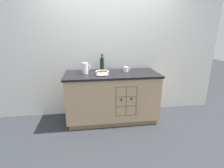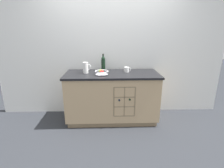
# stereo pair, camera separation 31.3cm
# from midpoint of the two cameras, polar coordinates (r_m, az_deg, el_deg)

# --- Properties ---
(ground_plane) EXTENTS (14.00, 14.00, 0.00)m
(ground_plane) POSITION_cam_midpoint_polar(r_m,az_deg,el_deg) (3.41, 2.68, -11.40)
(ground_plane) COLOR #2D3035
(back_wall) EXTENTS (4.40, 0.06, 2.55)m
(back_wall) POSITION_cam_midpoint_polar(r_m,az_deg,el_deg) (3.41, 2.45, 11.20)
(back_wall) COLOR white
(back_wall) RESTS_ON ground_plane
(kitchen_island) EXTENTS (1.66, 0.71, 0.90)m
(kitchen_island) POSITION_cam_midpoint_polar(r_m,az_deg,el_deg) (3.21, 2.83, -4.24)
(kitchen_island) COLOR #8B7354
(kitchen_island) RESTS_ON ground_plane
(fruit_bowl) EXTENTS (0.23, 0.23, 0.09)m
(fruit_bowl) POSITION_cam_midpoint_polar(r_m,az_deg,el_deg) (2.97, -0.41, 3.86)
(fruit_bowl) COLOR silver
(fruit_bowl) RESTS_ON kitchen_island
(white_pitcher) EXTENTS (0.15, 0.10, 0.19)m
(white_pitcher) POSITION_cam_midpoint_polar(r_m,az_deg,el_deg) (3.09, -5.72, 5.38)
(white_pitcher) COLOR white
(white_pitcher) RESTS_ON kitchen_island
(ceramic_mug) EXTENTS (0.13, 0.09, 0.09)m
(ceramic_mug) POSITION_cam_midpoint_polar(r_m,az_deg,el_deg) (3.19, 7.65, 4.67)
(ceramic_mug) COLOR white
(ceramic_mug) RESTS_ON kitchen_island
(standing_wine_bottle) EXTENTS (0.08, 0.08, 0.31)m
(standing_wine_bottle) POSITION_cam_midpoint_polar(r_m,az_deg,el_deg) (3.26, -0.12, 6.79)
(standing_wine_bottle) COLOR black
(standing_wine_bottle) RESTS_ON kitchen_island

